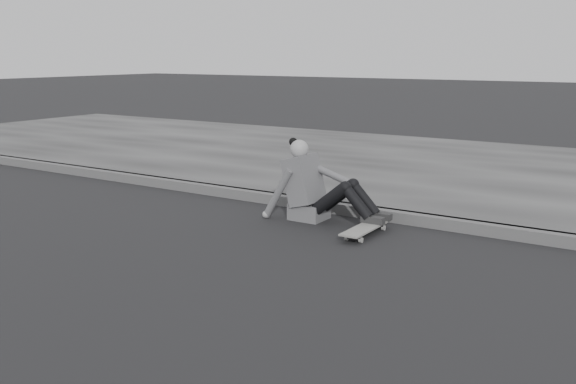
% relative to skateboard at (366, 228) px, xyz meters
% --- Properties ---
extents(ground, '(80.00, 80.00, 0.00)m').
position_rel_skateboard_xyz_m(ground, '(0.49, -1.92, -0.07)').
color(ground, black).
rests_on(ground, ground).
extents(curb, '(24.00, 0.16, 0.12)m').
position_rel_skateboard_xyz_m(curb, '(0.49, 0.66, -0.01)').
color(curb, '#4E4E4E').
rests_on(curb, ground).
extents(sidewalk, '(24.00, 6.00, 0.12)m').
position_rel_skateboard_xyz_m(sidewalk, '(0.49, 3.68, -0.01)').
color(sidewalk, '#3C3C3C').
rests_on(sidewalk, ground).
extents(skateboard, '(0.20, 0.78, 0.09)m').
position_rel_skateboard_xyz_m(skateboard, '(0.00, 0.00, 0.00)').
color(skateboard, gray).
rests_on(skateboard, ground).
extents(seated_woman, '(1.38, 0.46, 0.88)m').
position_rel_skateboard_xyz_m(seated_woman, '(-0.73, 0.25, 0.29)').
color(seated_woman, '#555558').
rests_on(seated_woman, ground).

